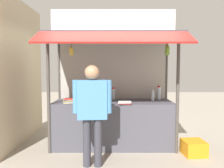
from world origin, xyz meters
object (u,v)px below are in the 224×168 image
(water_bottle_front_right, at_px, (158,93))
(banana_bunch_rightmost, at_px, (70,51))
(water_bottle_far_left, at_px, (112,94))
(water_bottle_far_right, at_px, (152,96))
(magazine_stack_front_left, at_px, (124,103))
(plastic_crate, at_px, (193,148))
(banana_bunch_inner_left, at_px, (166,50))
(magazine_stack_back_left, at_px, (69,101))
(magazine_stack_right, at_px, (103,102))
(water_bottle_mid_left, at_px, (88,94))
(vendor_person, at_px, (91,106))

(water_bottle_front_right, distance_m, banana_bunch_rightmost, 2.06)
(water_bottle_far_left, height_order, water_bottle_far_right, water_bottle_far_left)
(magazine_stack_front_left, height_order, plastic_crate, magazine_stack_front_left)
(water_bottle_front_right, bearing_deg, magazine_stack_front_left, -142.68)
(water_bottle_far_right, distance_m, magazine_stack_front_left, 0.70)
(magazine_stack_front_left, bearing_deg, banana_bunch_rightmost, -168.30)
(banana_bunch_inner_left, xyz_separation_m, plastic_crate, (0.51, 0.01, -1.76))
(water_bottle_far_left, relative_size, water_bottle_far_right, 1.14)
(magazine_stack_back_left, distance_m, magazine_stack_right, 0.68)
(water_bottle_far_right, xyz_separation_m, magazine_stack_back_left, (-1.65, -0.23, -0.06))
(water_bottle_far_left, bearing_deg, water_bottle_mid_left, -174.30)
(water_bottle_mid_left, xyz_separation_m, magazine_stack_right, (0.34, -0.52, -0.08))
(magazine_stack_back_left, bearing_deg, banana_bunch_rightmost, -72.73)
(water_bottle_mid_left, relative_size, magazine_stack_right, 0.84)
(water_bottle_mid_left, xyz_separation_m, water_bottle_far_right, (1.32, -0.18, -0.01))
(vendor_person, bearing_deg, magazine_stack_right, 71.04)
(water_bottle_far_left, height_order, water_bottle_mid_left, water_bottle_far_left)
(magazine_stack_right, height_order, banana_bunch_rightmost, banana_bunch_rightmost)
(banana_bunch_inner_left, bearing_deg, magazine_stack_right, 169.17)
(magazine_stack_right, distance_m, banana_bunch_rightmost, 1.11)
(water_bottle_far_left, distance_m, vendor_person, 1.30)
(banana_bunch_inner_left, height_order, vendor_person, banana_bunch_inner_left)
(water_bottle_front_right, relative_size, magazine_stack_front_left, 1.15)
(water_bottle_far_right, bearing_deg, banana_bunch_inner_left, -75.91)
(magazine_stack_front_left, relative_size, magazine_stack_right, 0.91)
(magazine_stack_front_left, height_order, banana_bunch_inner_left, banana_bunch_inner_left)
(water_bottle_mid_left, relative_size, magazine_stack_back_left, 0.87)
(magazine_stack_front_left, distance_m, plastic_crate, 1.50)
(banana_bunch_inner_left, bearing_deg, banana_bunch_rightmost, -179.93)
(magazine_stack_back_left, bearing_deg, plastic_crate, -8.06)
(water_bottle_mid_left, bearing_deg, magazine_stack_back_left, -129.03)
(vendor_person, bearing_deg, banana_bunch_rightmost, 126.01)
(banana_bunch_rightmost, distance_m, banana_bunch_inner_left, 1.69)
(banana_bunch_inner_left, bearing_deg, water_bottle_far_right, 104.09)
(banana_bunch_inner_left, distance_m, vendor_person, 1.64)
(magazine_stack_right, bearing_deg, plastic_crate, -7.27)
(banana_bunch_inner_left, xyz_separation_m, vendor_person, (-1.29, -0.46, -0.91))
(water_bottle_front_right, xyz_separation_m, water_bottle_far_right, (-0.17, -0.21, -0.03))
(water_bottle_far_left, xyz_separation_m, magazine_stack_front_left, (0.21, -0.60, -0.10))
(magazine_stack_front_left, relative_size, banana_bunch_inner_left, 0.86)
(water_bottle_front_right, xyz_separation_m, magazine_stack_front_left, (-0.76, -0.58, -0.12))
(water_bottle_far_left, relative_size, magazine_stack_front_left, 0.99)
(magazine_stack_front_left, height_order, vendor_person, vendor_person)
(magazine_stack_right, bearing_deg, banana_bunch_inner_left, -10.83)
(magazine_stack_back_left, bearing_deg, magazine_stack_right, -9.99)
(water_bottle_front_right, distance_m, banana_bunch_inner_left, 1.15)
(magazine_stack_right, bearing_deg, water_bottle_front_right, 25.99)
(magazine_stack_back_left, xyz_separation_m, magazine_stack_right, (0.67, -0.12, -0.01))
(magazine_stack_back_left, bearing_deg, water_bottle_far_right, 7.93)
(water_bottle_far_left, relative_size, banana_bunch_inner_left, 0.85)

